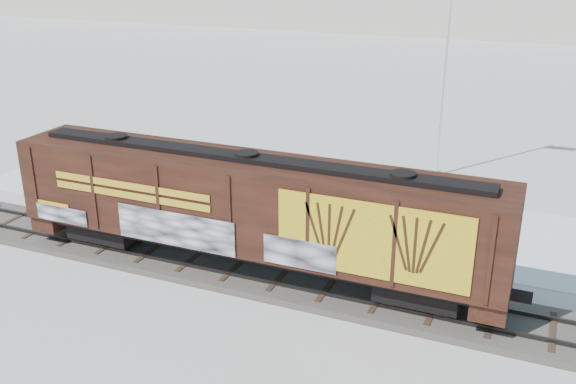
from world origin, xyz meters
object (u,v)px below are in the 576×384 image
at_px(car_silver, 294,196).
at_px(car_white, 315,205).
at_px(car_dark, 404,211).
at_px(flagpole, 444,98).
at_px(hopper_railcar, 248,206).

bearing_deg(car_silver, car_white, -108.08).
height_order(car_silver, car_dark, car_silver).
relative_size(flagpole, car_dark, 2.69).
bearing_deg(car_white, hopper_railcar, 176.44).
bearing_deg(car_silver, car_dark, -73.32).
bearing_deg(car_silver, flagpole, -23.38).
xyz_separation_m(car_white, car_dark, (3.99, 1.38, -0.20)).
relative_size(car_silver, car_white, 0.91).
xyz_separation_m(car_silver, car_dark, (5.44, 0.60, -0.15)).
xyz_separation_m(hopper_railcar, car_dark, (4.52, 7.46, -2.35)).
bearing_deg(car_dark, flagpole, -5.58).
distance_m(flagpole, car_white, 10.70).
xyz_separation_m(flagpole, car_white, (-4.15, -9.15, -3.69)).
bearing_deg(hopper_railcar, flagpole, 72.91).
distance_m(flagpole, car_silver, 10.74).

